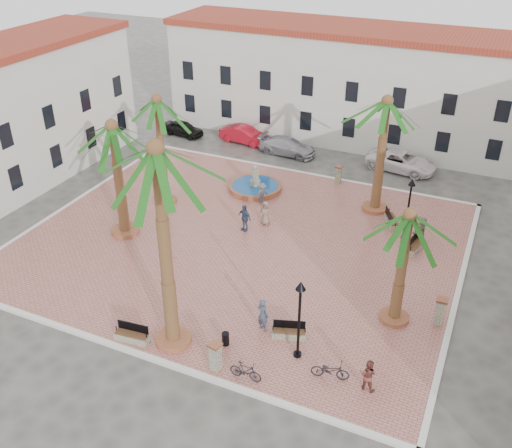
# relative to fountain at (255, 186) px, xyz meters

# --- Properties ---
(ground) EXTENTS (120.00, 120.00, 0.00)m
(ground) POSITION_rel_fountain_xyz_m (2.14, -6.78, -0.42)
(ground) COLOR #56544F
(ground) RESTS_ON ground
(plaza) EXTENTS (26.00, 22.00, 0.15)m
(plaza) POSITION_rel_fountain_xyz_m (2.14, -6.78, -0.35)
(plaza) COLOR #B66A60
(plaza) RESTS_ON ground
(kerb_n) EXTENTS (26.30, 0.30, 0.16)m
(kerb_n) POSITION_rel_fountain_xyz_m (2.14, 4.22, -0.34)
(kerb_n) COLOR silver
(kerb_n) RESTS_ON ground
(kerb_s) EXTENTS (26.30, 0.30, 0.16)m
(kerb_s) POSITION_rel_fountain_xyz_m (2.14, -17.78, -0.34)
(kerb_s) COLOR silver
(kerb_s) RESTS_ON ground
(kerb_e) EXTENTS (0.30, 22.30, 0.16)m
(kerb_e) POSITION_rel_fountain_xyz_m (15.14, -6.78, -0.34)
(kerb_e) COLOR silver
(kerb_e) RESTS_ON ground
(kerb_w) EXTENTS (0.30, 22.30, 0.16)m
(kerb_w) POSITION_rel_fountain_xyz_m (-10.86, -6.78, -0.34)
(kerb_w) COLOR silver
(kerb_w) RESTS_ON ground
(building_north) EXTENTS (30.40, 7.40, 9.50)m
(building_north) POSITION_rel_fountain_xyz_m (2.14, 13.22, 4.34)
(building_north) COLOR silver
(building_north) RESTS_ON ground
(fountain) EXTENTS (3.86, 3.86, 1.99)m
(fountain) POSITION_rel_fountain_xyz_m (0.00, 0.00, 0.00)
(fountain) COLOR #A95D3B
(fountain) RESTS_ON plaza
(palm_nw) EXTENTS (5.04, 5.04, 7.72)m
(palm_nw) POSITION_rel_fountain_xyz_m (-4.92, -4.31, 6.26)
(palm_nw) COLOR #A95D3B
(palm_nw) RESTS_ON plaza
(palm_sw) EXTENTS (5.71, 5.71, 7.58)m
(palm_sw) POSITION_rel_fountain_xyz_m (-4.99, -8.95, 6.01)
(palm_sw) COLOR #A95D3B
(palm_sw) RESTS_ON plaza
(palm_s) EXTENTS (5.67, 5.67, 10.42)m
(palm_s) POSITION_rel_fountain_xyz_m (3.13, -16.39, 8.74)
(palm_s) COLOR #A95D3B
(palm_s) RESTS_ON plaza
(palm_e) EXTENTS (4.94, 4.94, 6.42)m
(palm_e) POSITION_rel_fountain_xyz_m (12.46, -10.33, 5.04)
(palm_e) COLOR #A95D3B
(palm_e) RESTS_ON plaza
(palm_ne) EXTENTS (5.64, 5.64, 8.03)m
(palm_ne) POSITION_rel_fountain_xyz_m (8.68, 0.64, 6.46)
(palm_ne) COLOR #A95D3B
(palm_ne) RESTS_ON plaza
(bench_s) EXTENTS (1.77, 0.71, 0.91)m
(bench_s) POSITION_rel_fountain_xyz_m (1.28, -17.16, -0.01)
(bench_s) COLOR gray
(bench_s) RESTS_ON plaza
(bench_se) EXTENTS (1.73, 1.01, 0.87)m
(bench_se) POSITION_rel_fountain_xyz_m (8.10, -13.82, -0.02)
(bench_se) COLOR gray
(bench_se) RESTS_ON plaza
(bench_e) EXTENTS (0.88, 1.88, 0.96)m
(bench_e) POSITION_rel_fountain_xyz_m (12.18, -3.38, -0.00)
(bench_e) COLOR gray
(bench_e) RESTS_ON plaza
(bench_ne) EXTENTS (1.32, 1.87, 0.96)m
(bench_ne) POSITION_rel_fountain_xyz_m (10.18, -0.94, -0.00)
(bench_ne) COLOR gray
(bench_ne) RESTS_ON plaza
(lamppost_s) EXTENTS (0.46, 0.46, 4.27)m
(lamppost_s) POSITION_rel_fountain_xyz_m (8.94, -14.84, 2.62)
(lamppost_s) COLOR black
(lamppost_s) RESTS_ON plaza
(lamppost_e) EXTENTS (0.45, 0.45, 4.12)m
(lamppost_e) POSITION_rel_fountain_xyz_m (11.29, -2.32, 2.52)
(lamppost_e) COLOR black
(lamppost_e) RESTS_ON plaza
(bollard_se) EXTENTS (0.62, 0.62, 1.48)m
(bollard_se) POSITION_rel_fountain_xyz_m (5.86, -17.18, 0.50)
(bollard_se) COLOR gray
(bollard_se) RESTS_ON plaza
(bollard_n) EXTENTS (0.50, 0.50, 1.32)m
(bollard_n) POSITION_rel_fountain_xyz_m (5.15, 3.62, 0.41)
(bollard_n) COLOR gray
(bollard_n) RESTS_ON plaza
(bollard_e) EXTENTS (0.59, 0.59, 1.54)m
(bollard_e) POSITION_rel_fountain_xyz_m (14.54, -9.76, 0.53)
(bollard_e) COLOR gray
(bollard_e) RESTS_ON plaza
(litter_bin) EXTENTS (0.36, 0.36, 0.69)m
(litter_bin) POSITION_rel_fountain_xyz_m (5.53, -15.55, 0.07)
(litter_bin) COLOR black
(litter_bin) RESTS_ON plaza
(cyclist_a) EXTENTS (0.78, 0.66, 1.83)m
(cyclist_a) POSITION_rel_fountain_xyz_m (6.70, -13.80, 0.64)
(cyclist_a) COLOR #3A4457
(cyclist_a) RESTS_ON plaza
(bicycle_a) EXTENTS (1.80, 0.95, 0.90)m
(bicycle_a) POSITION_rel_fountain_xyz_m (10.75, -15.56, 0.18)
(bicycle_a) COLOR black
(bicycle_a) RESTS_ON plaza
(cyclist_b) EXTENTS (0.82, 0.66, 1.59)m
(cyclist_b) POSITION_rel_fountain_xyz_m (12.40, -15.50, 0.52)
(cyclist_b) COLOR brown
(cyclist_b) RESTS_ON plaza
(bicycle_b) EXTENTS (1.54, 0.46, 0.92)m
(bicycle_b) POSITION_rel_fountain_xyz_m (7.36, -17.18, 0.19)
(bicycle_b) COLOR black
(bicycle_b) RESTS_ON plaza
(pedestrian_fountain_a) EXTENTS (0.82, 0.55, 1.65)m
(pedestrian_fountain_a) POSITION_rel_fountain_xyz_m (2.67, -4.27, 0.55)
(pedestrian_fountain_a) COLOR #836855
(pedestrian_fountain_a) RESTS_ON plaza
(pedestrian_fountain_b) EXTENTS (1.15, 0.77, 1.82)m
(pedestrian_fountain_b) POSITION_rel_fountain_xyz_m (1.77, -5.52, 0.64)
(pedestrian_fountain_b) COLOR #31425D
(pedestrian_fountain_b) RESTS_ON plaza
(pedestrian_north) EXTENTS (0.88, 1.14, 1.56)m
(pedestrian_north) POSITION_rel_fountain_xyz_m (1.35, -1.75, 0.51)
(pedestrian_north) COLOR #55555B
(pedestrian_north) RESTS_ON plaza
(pedestrian_east) EXTENTS (0.92, 1.74, 1.79)m
(pedestrian_east) POSITION_rel_fountain_xyz_m (12.26, -2.43, 0.62)
(pedestrian_east) COLOR gray
(pedestrian_east) RESTS_ON plaza
(car_black) EXTENTS (3.99, 2.01, 1.30)m
(car_black) POSITION_rel_fountain_xyz_m (-10.46, 7.42, 0.23)
(car_black) COLOR black
(car_black) RESTS_ON ground
(car_red) EXTENTS (4.58, 2.02, 1.46)m
(car_red) POSITION_rel_fountain_xyz_m (-4.70, 8.11, 0.31)
(car_red) COLOR red
(car_red) RESTS_ON ground
(car_silver) EXTENTS (4.94, 2.25, 1.40)m
(car_silver) POSITION_rel_fountain_xyz_m (-0.39, 7.32, 0.28)
(car_silver) COLOR #AAA9B2
(car_silver) RESTS_ON ground
(car_white) EXTENTS (5.66, 3.20, 1.49)m
(car_white) POSITION_rel_fountain_xyz_m (8.86, 8.06, 0.32)
(car_white) COLOR white
(car_white) RESTS_ON ground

